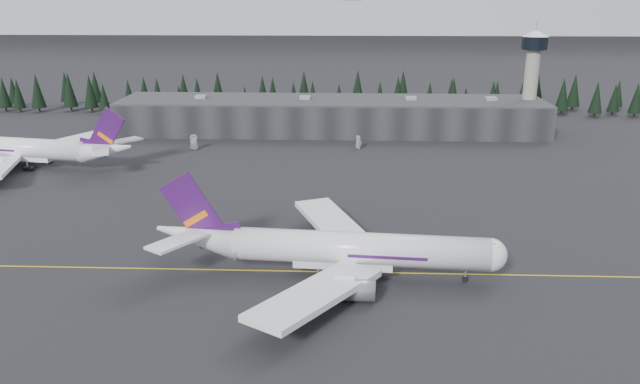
{
  "coord_description": "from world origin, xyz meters",
  "views": [
    {
      "loc": [
        5.39,
        -110.89,
        50.8
      ],
      "look_at": [
        0.0,
        20.0,
        9.0
      ],
      "focal_mm": 35.0,
      "sensor_mm": 36.0,
      "label": 1
    }
  ],
  "objects_px": {
    "gse_vehicle_a": "(195,148)",
    "terminal": "(331,115)",
    "gse_vehicle_b": "(359,147)",
    "jet_parked": "(32,149)",
    "control_tower": "(532,70)",
    "jet_main": "(329,248)"
  },
  "relations": [
    {
      "from": "gse_vehicle_a",
      "to": "terminal",
      "type": "bearing_deg",
      "value": 43.8
    },
    {
      "from": "gse_vehicle_b",
      "to": "gse_vehicle_a",
      "type": "bearing_deg",
      "value": -120.07
    },
    {
      "from": "control_tower",
      "to": "gse_vehicle_b",
      "type": "distance_m",
      "value": 75.28
    },
    {
      "from": "terminal",
      "to": "gse_vehicle_a",
      "type": "xyz_separation_m",
      "value": [
        -45.78,
        -31.23,
        -5.55
      ]
    },
    {
      "from": "jet_main",
      "to": "jet_parked",
      "type": "xyz_separation_m",
      "value": [
        -92.74,
        73.65,
        0.06
      ]
    },
    {
      "from": "terminal",
      "to": "control_tower",
      "type": "xyz_separation_m",
      "value": [
        75.0,
        3.0,
        17.11
      ]
    },
    {
      "from": "terminal",
      "to": "jet_parked",
      "type": "xyz_separation_m",
      "value": [
        -90.13,
        -54.68,
        -0.76
      ]
    },
    {
      "from": "control_tower",
      "to": "jet_parked",
      "type": "bearing_deg",
      "value": -160.74
    },
    {
      "from": "jet_parked",
      "to": "gse_vehicle_a",
      "type": "bearing_deg",
      "value": -141.68
    },
    {
      "from": "gse_vehicle_a",
      "to": "control_tower",
      "type": "bearing_deg",
      "value": 25.32
    },
    {
      "from": "control_tower",
      "to": "gse_vehicle_a",
      "type": "distance_m",
      "value": 127.56
    },
    {
      "from": "control_tower",
      "to": "gse_vehicle_b",
      "type": "xyz_separation_m",
      "value": [
        -64.88,
        -30.75,
        -22.61
      ]
    },
    {
      "from": "jet_main",
      "to": "jet_parked",
      "type": "relative_size",
      "value": 1.0
    },
    {
      "from": "jet_main",
      "to": "gse_vehicle_b",
      "type": "distance_m",
      "value": 100.97
    },
    {
      "from": "control_tower",
      "to": "gse_vehicle_b",
      "type": "bearing_deg",
      "value": -154.64
    },
    {
      "from": "gse_vehicle_a",
      "to": "gse_vehicle_b",
      "type": "bearing_deg",
      "value": 13.06
    },
    {
      "from": "control_tower",
      "to": "jet_parked",
      "type": "relative_size",
      "value": 0.57
    },
    {
      "from": "terminal",
      "to": "gse_vehicle_b",
      "type": "distance_m",
      "value": 30.05
    },
    {
      "from": "jet_parked",
      "to": "gse_vehicle_b",
      "type": "bearing_deg",
      "value": -154.51
    },
    {
      "from": "control_tower",
      "to": "jet_main",
      "type": "relative_size",
      "value": 0.57
    },
    {
      "from": "control_tower",
      "to": "jet_parked",
      "type": "height_order",
      "value": "control_tower"
    },
    {
      "from": "gse_vehicle_b",
      "to": "control_tower",
      "type": "bearing_deg",
      "value": 81.73
    }
  ]
}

